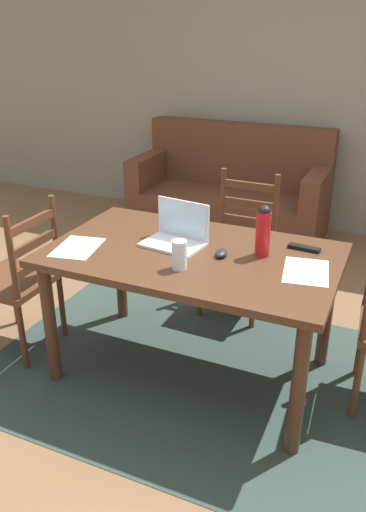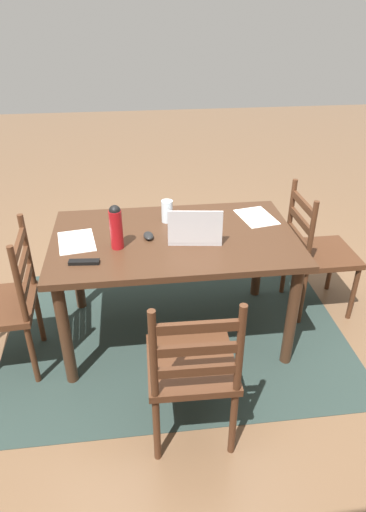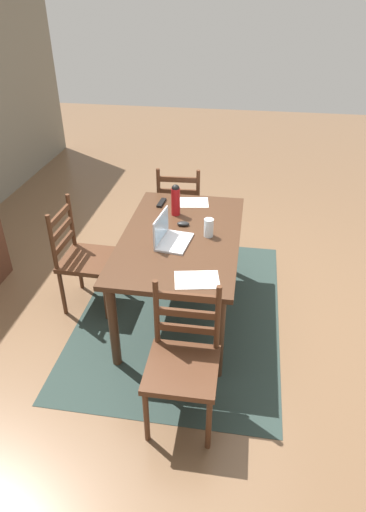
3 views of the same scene
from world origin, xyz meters
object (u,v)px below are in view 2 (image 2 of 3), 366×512
object	(u,v)px
laptop	(195,232)
dining_table	(174,250)
chair_left_near	(317,253)
computer_mouse	(148,236)
tv_remote	(84,262)
drinking_glass	(167,211)
chair_right_far	(3,305)
chair_far_head	(192,367)
water_bottle	(116,226)

from	to	relation	value
laptop	dining_table	bearing A→B (deg)	-32.24
chair_left_near	computer_mouse	size ratio (longest dim) A/B	9.50
computer_mouse	tv_remote	distance (m)	0.45
laptop	drinking_glass	distance (m)	0.32
laptop	tv_remote	xyz separation A→B (m)	(0.65, 0.19, -0.05)
chair_right_far	computer_mouse	xyz separation A→B (m)	(-0.89, -0.17, 0.31)
chair_right_far	tv_remote	distance (m)	0.60
chair_left_near	drinking_glass	distance (m)	1.13
laptop	tv_remote	world-z (taller)	laptop
drinking_glass	tv_remote	distance (m)	0.70
chair_right_far	chair_far_head	xyz separation A→B (m)	(-1.05, 0.65, 0.00)
water_bottle	dining_table	bearing A→B (deg)	-163.77
dining_table	drinking_glass	distance (m)	0.27
computer_mouse	laptop	bearing A→B (deg)	160.76
chair_far_head	water_bottle	bearing A→B (deg)	-64.62
laptop	water_bottle	size ratio (longest dim) A/B	1.28
laptop	tv_remote	bearing A→B (deg)	16.10
chair_right_far	laptop	bearing A→B (deg)	-174.79
chair_right_far	tv_remote	world-z (taller)	chair_right_far
dining_table	computer_mouse	world-z (taller)	computer_mouse
chair_right_far	laptop	distance (m)	1.22
dining_table	computer_mouse	bearing A→B (deg)	2.67
laptop	computer_mouse	size ratio (longest dim) A/B	3.47
water_bottle	computer_mouse	xyz separation A→B (m)	(-0.19, -0.09, -0.12)
chair_far_head	tv_remote	distance (m)	0.84
chair_far_head	drinking_glass	world-z (taller)	chair_far_head
dining_table	chair_left_near	distance (m)	1.08
chair_left_near	chair_right_far	size ratio (longest dim) A/B	1.00
dining_table	laptop	bearing A→B (deg)	147.76
chair_right_far	tv_remote	bearing A→B (deg)	171.01
laptop	water_bottle	bearing A→B (deg)	3.23
dining_table	chair_far_head	world-z (taller)	chair_far_head
chair_far_head	laptop	distance (m)	0.84
chair_left_near	chair_right_far	world-z (taller)	same
computer_mouse	tv_remote	bearing A→B (deg)	28.74
chair_far_head	drinking_glass	distance (m)	1.11
chair_left_near	chair_right_far	bearing A→B (deg)	9.86
chair_left_near	water_bottle	xyz separation A→B (m)	(1.39, 0.28, 0.44)
chair_right_far	water_bottle	world-z (taller)	water_bottle
chair_far_head	water_bottle	world-z (taller)	water_bottle
chair_far_head	computer_mouse	distance (m)	0.89
chair_right_far	water_bottle	bearing A→B (deg)	-173.48
dining_table	water_bottle	size ratio (longest dim) A/B	5.59
chair_far_head	laptop	world-z (taller)	laptop
water_bottle	drinking_glass	size ratio (longest dim) A/B	1.86
chair_far_head	laptop	bearing A→B (deg)	-98.99
drinking_glass	computer_mouse	distance (m)	0.27
laptop	drinking_glass	world-z (taller)	laptop
dining_table	chair_far_head	bearing A→B (deg)	89.93
chair_left_near	tv_remote	bearing A→B (deg)	15.75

